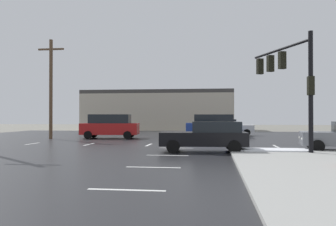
{
  "coord_description": "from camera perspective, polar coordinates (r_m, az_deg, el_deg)",
  "views": [
    {
      "loc": [
        2.16,
        -22.71,
        1.86
      ],
      "look_at": [
        -1.88,
        8.94,
        2.18
      ],
      "focal_mm": 38.06,
      "sensor_mm": 36.0,
      "label": 1
    }
  ],
  "objects": [
    {
      "name": "snow_strip_curbside",
      "position": [
        19.0,
        15.92,
        -5.66
      ],
      "size": [
        4.0,
        1.6,
        0.06
      ],
      "primitive_type": "cube",
      "color": "white",
      "rests_on": "sidewalk_corner"
    },
    {
      "name": "traffic_signal_mast",
      "position": [
        19.99,
        18.78,
        6.12
      ],
      "size": [
        2.19,
        5.34,
        5.83
      ],
      "rotation": [
        0.0,
        0.0,
        1.94
      ],
      "color": "black",
      "rests_on": "sidewalk_corner"
    },
    {
      "name": "road_asphalt",
      "position": [
        22.89,
        1.84,
        -5.22
      ],
      "size": [
        44.0,
        44.0,
        0.02
      ],
      "primitive_type": "cube",
      "color": "#232326",
      "rests_on": "ground_plane"
    },
    {
      "name": "sedan_white",
      "position": [
        35.12,
        9.59,
        -2.22
      ],
      "size": [
        4.54,
        2.03,
        1.58
      ],
      "rotation": [
        0.0,
        0.0,
        -0.0
      ],
      "color": "white",
      "rests_on": "road_asphalt"
    },
    {
      "name": "utility_pole_far",
      "position": [
        31.18,
        -18.24,
        4.01
      ],
      "size": [
        2.2,
        0.28,
        8.27
      ],
      "color": "brown",
      "rests_on": "ground_plane"
    },
    {
      "name": "ground_plane",
      "position": [
        22.89,
        1.84,
        -5.24
      ],
      "size": [
        120.0,
        120.0,
        0.0
      ],
      "primitive_type": "plane",
      "color": "slate"
    },
    {
      "name": "lane_markings",
      "position": [
        21.43,
        4.72,
        -5.5
      ],
      "size": [
        36.15,
        36.15,
        0.01
      ],
      "color": "silver",
      "rests_on": "road_asphalt"
    },
    {
      "name": "strip_building_background",
      "position": [
        50.84,
        -1.43,
        0.41
      ],
      "size": [
        20.69,
        8.0,
        5.48
      ],
      "color": "#BCB29E",
      "rests_on": "ground_plane"
    },
    {
      "name": "sedan_black",
      "position": [
        18.74,
        6.22,
        -3.66
      ],
      "size": [
        4.61,
        2.19,
        1.58
      ],
      "rotation": [
        0.0,
        0.0,
        3.19
      ],
      "color": "black",
      "rests_on": "road_asphalt"
    },
    {
      "name": "suv_blue",
      "position": [
        31.56,
        7.27,
        -1.98
      ],
      "size": [
        4.92,
        2.37,
        2.03
      ],
      "rotation": [
        0.0,
        0.0,
        3.19
      ],
      "color": "navy",
      "rests_on": "road_asphalt"
    },
    {
      "name": "suv_red",
      "position": [
        30.55,
        -9.27,
        -2.02
      ],
      "size": [
        4.96,
        2.51,
        2.03
      ],
      "rotation": [
        0.0,
        0.0,
        3.23
      ],
      "color": "#B21919",
      "rests_on": "road_asphalt"
    }
  ]
}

